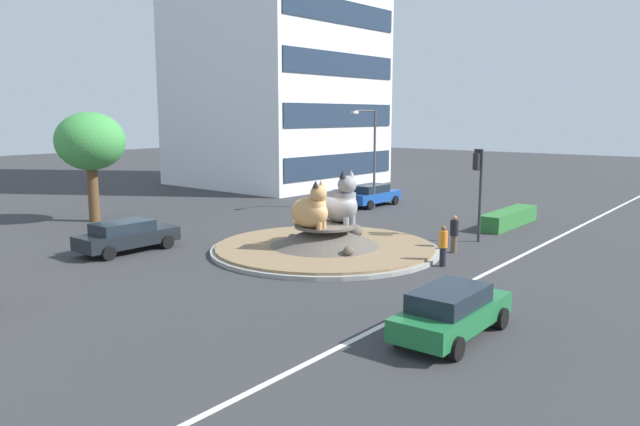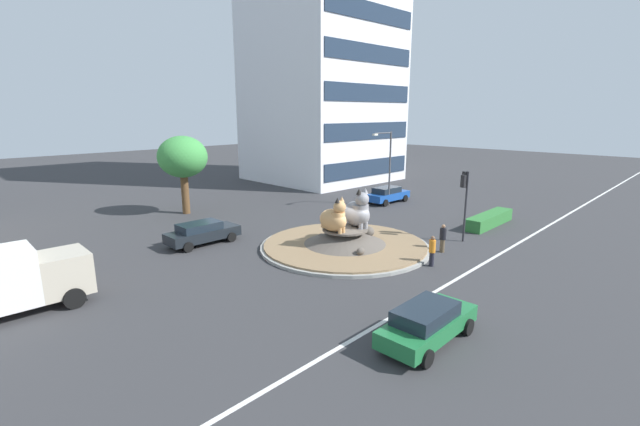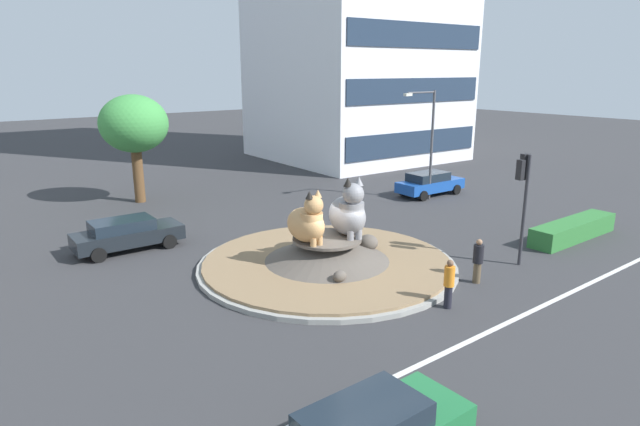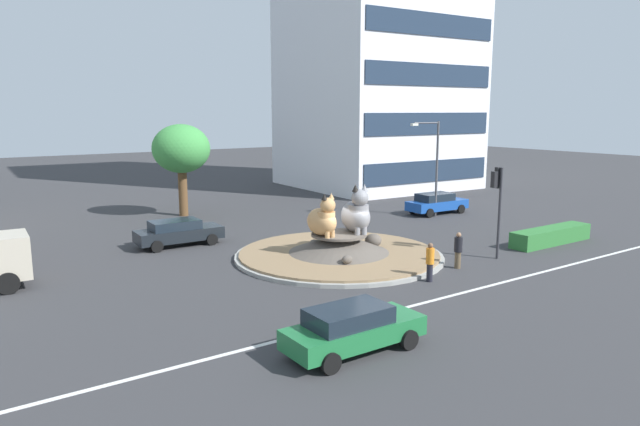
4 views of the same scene
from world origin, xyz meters
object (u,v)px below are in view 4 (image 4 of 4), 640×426
(cat_statue_grey, at_px, (356,214))
(traffic_light_mast, at_px, (498,192))
(pedestrian_orange_shirt, at_px, (430,261))
(hatchback_near_shophouse, at_px, (436,203))
(streetlight_arm, at_px, (434,161))
(cat_statue_calico, at_px, (323,220))
(broadleaf_tree_behind_island, at_px, (181,150))
(sedan_on_far_lane, at_px, (178,232))
(office_tower, at_px, (378,11))
(pedestrian_black_shirt, at_px, (458,250))
(parked_car_right, at_px, (353,328))

(cat_statue_grey, xyz_separation_m, traffic_light_mast, (5.46, -4.41, 1.22))
(pedestrian_orange_shirt, relative_size, hatchback_near_shophouse, 0.37)
(streetlight_arm, xyz_separation_m, hatchback_near_shophouse, (1.11, 0.67, -3.14))
(traffic_light_mast, relative_size, pedestrian_orange_shirt, 2.67)
(cat_statue_calico, height_order, broadleaf_tree_behind_island, broadleaf_tree_behind_island)
(cat_statue_calico, relative_size, broadleaf_tree_behind_island, 0.34)
(cat_statue_calico, bearing_deg, sedan_on_far_lane, -146.98)
(cat_statue_calico, bearing_deg, pedestrian_orange_shirt, 15.97)
(office_tower, xyz_separation_m, pedestrian_black_shirt, (-16.58, -25.86, -15.75))
(office_tower, distance_m, pedestrian_orange_shirt, 36.44)
(cat_statue_grey, distance_m, pedestrian_orange_shirt, 5.56)
(traffic_light_mast, distance_m, pedestrian_orange_shirt, 6.23)
(office_tower, relative_size, streetlight_arm, 5.01)
(streetlight_arm, relative_size, sedan_on_far_lane, 1.41)
(cat_statue_grey, xyz_separation_m, pedestrian_black_shirt, (2.50, -4.63, -1.26))
(office_tower, xyz_separation_m, sedan_on_far_lane, (-25.80, -13.87, -15.89))
(broadleaf_tree_behind_island, xyz_separation_m, sedan_on_far_lane, (-3.72, -8.67, -3.92))
(traffic_light_mast, xyz_separation_m, pedestrian_orange_shirt, (-5.62, -1.01, -2.48))
(cat_statue_grey, height_order, parked_car_right, cat_statue_grey)
(pedestrian_orange_shirt, bearing_deg, traffic_light_mast, -99.86)
(broadleaf_tree_behind_island, distance_m, pedestrian_orange_shirt, 21.96)
(traffic_light_mast, bearing_deg, parked_car_right, 121.53)
(pedestrian_orange_shirt, height_order, parked_car_right, pedestrian_orange_shirt)
(office_tower, xyz_separation_m, pedestrian_orange_shirt, (-19.23, -26.64, -15.75))
(cat_statue_calico, relative_size, pedestrian_orange_shirt, 1.27)
(broadleaf_tree_behind_island, relative_size, parked_car_right, 1.41)
(pedestrian_black_shirt, distance_m, sedan_on_far_lane, 15.13)
(streetlight_arm, bearing_deg, traffic_light_mast, 65.87)
(cat_statue_calico, relative_size, hatchback_near_shophouse, 0.47)
(office_tower, distance_m, pedestrian_black_shirt, 34.52)
(sedan_on_far_lane, bearing_deg, cat_statue_calico, -54.47)
(parked_car_right, bearing_deg, broadleaf_tree_behind_island, 80.15)
(office_tower, height_order, streetlight_arm, office_tower)
(traffic_light_mast, relative_size, parked_car_right, 1.01)
(pedestrian_black_shirt, relative_size, pedestrian_orange_shirt, 1.00)
(office_tower, relative_size, broadleaf_tree_behind_island, 5.15)
(cat_statue_calico, height_order, sedan_on_far_lane, cat_statue_calico)
(cat_statue_calico, bearing_deg, streetlight_arm, 111.24)
(traffic_light_mast, relative_size, sedan_on_far_lane, 0.98)
(cat_statue_grey, relative_size, sedan_on_far_lane, 0.55)
(cat_statue_calico, xyz_separation_m, pedestrian_orange_shirt, (1.74, -5.67, -1.13))
(cat_statue_calico, height_order, hatchback_near_shophouse, cat_statue_calico)
(broadleaf_tree_behind_island, height_order, hatchback_near_shophouse, broadleaf_tree_behind_island)
(cat_statue_grey, distance_m, streetlight_arm, 12.74)
(traffic_light_mast, bearing_deg, cat_statue_grey, 61.59)
(cat_statue_grey, distance_m, pedestrian_black_shirt, 5.41)
(broadleaf_tree_behind_island, bearing_deg, office_tower, 13.25)
(cat_statue_grey, relative_size, broadleaf_tree_behind_island, 0.40)
(cat_statue_grey, height_order, pedestrian_black_shirt, cat_statue_grey)
(cat_statue_grey, bearing_deg, cat_statue_calico, -79.96)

